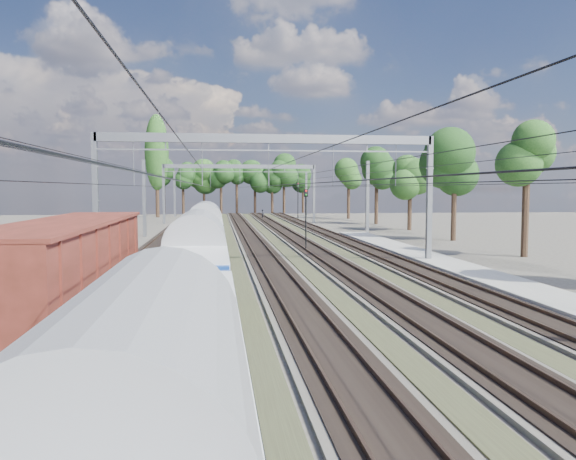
{
  "coord_description": "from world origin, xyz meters",
  "views": [
    {
      "loc": [
        -3.52,
        -8.42,
        5.29
      ],
      "look_at": [
        0.73,
        25.15,
        2.8
      ],
      "focal_mm": 35.0,
      "sensor_mm": 36.0,
      "label": 1
    }
  ],
  "objects": [
    {
      "name": "platform",
      "position": [
        12.0,
        20.0,
        0.15
      ],
      "size": [
        3.0,
        70.0,
        0.3
      ],
      "primitive_type": "cube",
      "color": "gray",
      "rests_on": "ground"
    },
    {
      "name": "signal_far",
      "position": [
        10.3,
        87.07,
        4.01
      ],
      "size": [
        0.39,
        0.36,
        6.33
      ],
      "rotation": [
        0.0,
        0.0,
        -0.02
      ],
      "color": "black",
      "rests_on": "ground"
    },
    {
      "name": "tree_belt",
      "position": [
        6.48,
        96.2,
        8.37
      ],
      "size": [
        39.74,
        101.98,
        11.74
      ],
      "color": "black",
      "rests_on": "ground"
    },
    {
      "name": "freight_boxcar",
      "position": [
        -9.0,
        12.94,
        2.41
      ],
      "size": [
        3.18,
        15.34,
        3.96
      ],
      "color": "black",
      "rests_on": "ground"
    },
    {
      "name": "worker",
      "position": [
        4.47,
        90.03,
        0.81
      ],
      "size": [
        0.56,
        0.69,
        1.63
      ],
      "primitive_type": "imported",
      "rotation": [
        0.0,
        0.0,
        1.25
      ],
      "color": "black",
      "rests_on": "ground"
    },
    {
      "name": "catenary",
      "position": [
        0.33,
        52.69,
        6.4
      ],
      "size": [
        25.65,
        130.0,
        9.0
      ],
      "color": "gray",
      "rests_on": "ground"
    },
    {
      "name": "emu_train",
      "position": [
        -4.5,
        18.06,
        2.4
      ],
      "size": [
        2.79,
        59.15,
        4.09
      ],
      "color": "black",
      "rests_on": "ground"
    },
    {
      "name": "track_bed",
      "position": [
        -0.0,
        45.0,
        0.1
      ],
      "size": [
        21.0,
        130.0,
        0.34
      ],
      "color": "#47423A",
      "rests_on": "ground"
    },
    {
      "name": "signal_near",
      "position": [
        3.78,
        37.45,
        3.33
      ],
      "size": [
        0.36,
        0.33,
        5.26
      ],
      "rotation": [
        0.0,
        0.0,
        0.24
      ],
      "color": "black",
      "rests_on": "ground"
    },
    {
      "name": "poplar",
      "position": [
        -14.5,
        98.0,
        11.89
      ],
      "size": [
        4.4,
        4.4,
        19.04
      ],
      "color": "black",
      "rests_on": "ground"
    }
  ]
}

